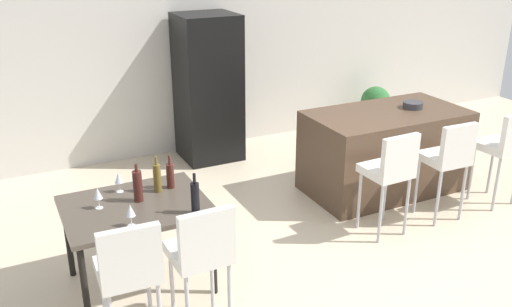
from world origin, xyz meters
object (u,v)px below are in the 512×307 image
(wine_bottle_inner, at_px, (195,197))
(wine_bottle_corner, at_px, (170,175))
(dining_table, at_px, (136,213))
(refrigerator, at_px, (208,88))
(bar_chair_middle, at_px, (449,156))
(bar_chair_left, at_px, (391,168))
(wine_glass_middle, at_px, (130,211))
(dining_chair_near, at_px, (129,268))
(wine_glass_right, at_px, (98,194))
(wine_glass_left, at_px, (119,178))
(kitchen_island, at_px, (384,151))
(fruit_bowl, at_px, (413,105))
(wine_bottle_near, at_px, (157,177))
(potted_plant, at_px, (375,104))
(wine_bottle_end, at_px, (138,186))
(dining_chair_far, at_px, (202,250))
(bar_chair_right, at_px, (505,143))

(wine_bottle_inner, bearing_deg, wine_bottle_corner, 93.30)
(dining_table, relative_size, refrigerator, 0.61)
(bar_chair_middle, xyz_separation_m, dining_table, (-3.07, 0.23, -0.03))
(wine_bottle_corner, xyz_separation_m, wine_bottle_inner, (0.03, -0.52, 0.02))
(bar_chair_left, bearing_deg, wine_bottle_inner, -176.76)
(bar_chair_middle, relative_size, wine_bottle_corner, 3.57)
(bar_chair_left, bearing_deg, bar_chair_middle, -0.00)
(wine_glass_middle, relative_size, refrigerator, 0.09)
(dining_chair_near, distance_m, wine_glass_right, 0.88)
(bar_chair_left, relative_size, wine_glass_left, 6.03)
(kitchen_island, height_order, fruit_bowl, fruit_bowl)
(wine_bottle_near, bearing_deg, dining_chair_near, -116.97)
(wine_bottle_corner, xyz_separation_m, potted_plant, (3.86, 2.23, -0.48))
(wine_bottle_corner, distance_m, wine_bottle_near, 0.12)
(wine_bottle_corner, relative_size, fruit_bowl, 1.34)
(wine_bottle_inner, distance_m, potted_plant, 4.74)
(dining_table, relative_size, potted_plant, 1.78)
(wine_bottle_corner, height_order, refrigerator, refrigerator)
(potted_plant, bearing_deg, bar_chair_left, -125.27)
(bar_chair_left, distance_m, wine_bottle_end, 2.33)
(dining_chair_far, distance_m, wine_glass_middle, 0.62)
(dining_chair_far, bearing_deg, potted_plant, 39.02)
(bar_chair_right, xyz_separation_m, fruit_bowl, (-0.52, 0.85, 0.26))
(dining_table, height_order, potted_plant, dining_table)
(wine_bottle_corner, bearing_deg, wine_bottle_end, -157.64)
(dining_table, xyz_separation_m, wine_bottle_near, (0.23, 0.16, 0.20))
(wine_glass_middle, distance_m, fruit_bowl, 3.56)
(potted_plant, bearing_deg, wine_bottle_near, -150.53)
(dining_chair_far, height_order, fruit_bowl, dining_chair_far)
(bar_chair_left, distance_m, wine_glass_right, 2.64)
(bar_chair_right, relative_size, wine_glass_middle, 6.03)
(dining_chair_near, xyz_separation_m, wine_bottle_corner, (0.61, 0.99, 0.15))
(bar_chair_middle, bearing_deg, wine_glass_left, 170.64)
(potted_plant, bearing_deg, dining_chair_far, -140.98)
(wine_glass_right, xyz_separation_m, potted_plant, (4.49, 2.35, -0.49))
(dining_table, distance_m, potted_plant, 4.87)
(dining_table, relative_size, fruit_bowl, 5.13)
(wine_bottle_end, bearing_deg, fruit_bowl, 9.86)
(bar_chair_left, relative_size, bar_chair_right, 1.00)
(wine_bottle_corner, height_order, wine_glass_left, wine_bottle_corner)
(wine_bottle_corner, relative_size, wine_glass_left, 1.69)
(wine_bottle_end, xyz_separation_m, potted_plant, (4.17, 2.35, -0.50))
(bar_chair_left, height_order, wine_glass_right, bar_chair_left)
(wine_bottle_end, relative_size, wine_glass_right, 1.84)
(wine_bottle_end, distance_m, wine_bottle_corner, 0.33)
(bar_chair_left, xyz_separation_m, wine_glass_middle, (-2.47, -0.10, 0.17))
(wine_bottle_end, xyz_separation_m, wine_bottle_inner, (0.34, -0.39, -0.00))
(wine_bottle_inner, distance_m, fruit_bowl, 3.09)
(dining_chair_near, xyz_separation_m, dining_chair_far, (0.51, -0.00, 0.00))
(dining_table, height_order, dining_chair_near, dining_chair_near)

